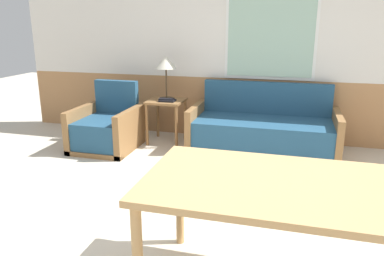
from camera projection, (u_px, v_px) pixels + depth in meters
The scene contains 8 objects.
ground_plane at pixel (230, 237), 2.90m from camera, with size 16.00×16.00×0.00m, color beige.
wall_back at pixel (266, 42), 4.97m from camera, with size 7.20×0.09×2.70m.
couch at pixel (263, 132), 4.80m from camera, with size 1.85×0.84×0.84m.
armchair at pixel (107, 129), 4.90m from camera, with size 0.76×0.81×0.85m.
side_table at pixel (166, 109), 5.09m from camera, with size 0.47×0.47×0.59m.
table_lamp at pixel (166, 64), 5.01m from camera, with size 0.28×0.28×0.58m.
book_stack at pixel (167, 100), 4.97m from camera, with size 0.22×0.16×0.04m.
dining_table at pixel (324, 198), 2.06m from camera, with size 2.02×0.90×0.75m.
Camera 1 is at (0.39, -2.55, 1.61)m, focal length 35.00 mm.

